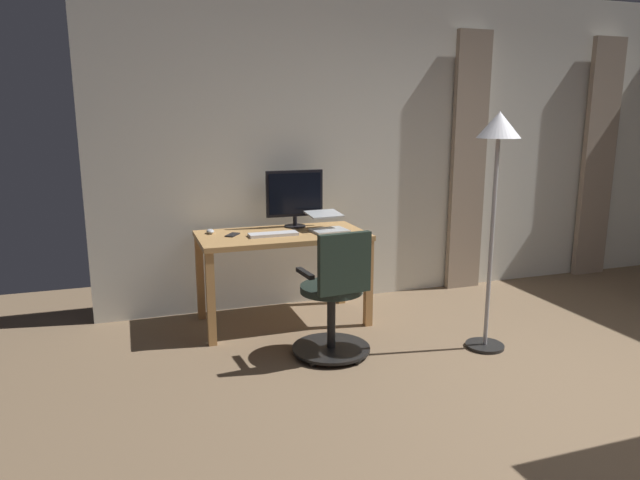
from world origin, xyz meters
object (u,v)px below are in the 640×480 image
(desk, at_px, (282,246))
(cell_phone_face_up, at_px, (232,235))
(computer_keyboard, at_px, (273,234))
(floor_lamp, at_px, (497,157))
(computer_monitor, at_px, (295,196))
(laptop, at_px, (327,224))
(office_chair, at_px, (335,299))
(computer_mouse, at_px, (210,231))

(desk, xyz_separation_m, cell_phone_face_up, (0.39, -0.04, 0.11))
(computer_keyboard, relative_size, floor_lamp, 0.23)
(floor_lamp, bearing_deg, desk, -38.29)
(desk, bearing_deg, computer_monitor, -127.60)
(computer_monitor, height_order, laptop, computer_monitor)
(office_chair, distance_m, cell_phone_face_up, 1.06)
(desk, relative_size, office_chair, 1.45)
(desk, height_order, floor_lamp, floor_lamp)
(computer_monitor, relative_size, cell_phone_face_up, 3.38)
(office_chair, xyz_separation_m, computer_monitor, (-0.01, -1.02, 0.59))
(cell_phone_face_up, height_order, floor_lamp, floor_lamp)
(desk, bearing_deg, laptop, 175.75)
(cell_phone_face_up, bearing_deg, computer_monitor, -127.80)
(office_chair, bearing_deg, cell_phone_face_up, 117.82)
(computer_mouse, bearing_deg, office_chair, 126.09)
(floor_lamp, bearing_deg, office_chair, -10.41)
(computer_keyboard, relative_size, laptop, 1.09)
(desk, relative_size, computer_monitor, 2.74)
(desk, bearing_deg, floor_lamp, 141.71)
(office_chair, bearing_deg, laptop, 68.89)
(computer_keyboard, bearing_deg, office_chair, 109.16)
(computer_mouse, distance_m, floor_lamp, 2.25)
(floor_lamp, bearing_deg, laptop, -47.46)
(office_chair, bearing_deg, computer_mouse, 120.57)
(laptop, bearing_deg, computer_monitor, -56.34)
(desk, height_order, computer_keyboard, computer_keyboard)
(office_chair, relative_size, floor_lamp, 0.54)
(laptop, distance_m, cell_phone_face_up, 0.77)
(office_chair, height_order, computer_mouse, office_chair)
(desk, bearing_deg, office_chair, 101.38)
(computer_monitor, distance_m, cell_phone_face_up, 0.65)
(computer_keyboard, distance_m, floor_lamp, 1.76)
(desk, height_order, office_chair, office_chair)
(desk, height_order, cell_phone_face_up, cell_phone_face_up)
(computer_mouse, relative_size, cell_phone_face_up, 0.69)
(office_chair, relative_size, cell_phone_face_up, 6.39)
(computer_mouse, bearing_deg, cell_phone_face_up, 139.86)
(laptop, height_order, cell_phone_face_up, laptop)
(desk, distance_m, computer_mouse, 0.59)
(computer_monitor, bearing_deg, cell_phone_face_up, 17.89)
(floor_lamp, bearing_deg, computer_mouse, -32.90)
(computer_mouse, bearing_deg, computer_monitor, -175.86)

